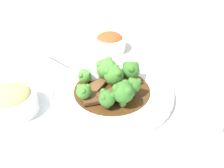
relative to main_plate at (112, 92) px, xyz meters
The scene contains 20 objects.
ground_plane 0.01m from the main_plate, ahead, with size 4.00×4.00×0.00m, color silver.
main_plate is the anchor object (origin of this frame).
beef_strip_0 0.05m from the main_plate, ahead, with size 0.05×0.06×0.01m.
beef_strip_1 0.04m from the main_plate, 108.24° to the left, with size 0.08×0.04×0.01m.
beef_strip_2 0.04m from the main_plate, 53.36° to the right, with size 0.07×0.06×0.01m.
beef_strip_3 0.06m from the main_plate, 157.90° to the left, with size 0.06×0.07×0.01m.
beef_strip_4 0.04m from the main_plate, 161.60° to the right, with size 0.07×0.06×0.01m.
broccoli_floret_0 0.08m from the main_plate, 137.87° to the right, with size 0.05×0.05×0.06m.
broccoli_floret_1 0.08m from the main_plate, 169.61° to the right, with size 0.04×0.04×0.04m.
broccoli_floret_2 0.08m from the main_plate, 141.74° to the left, with size 0.04×0.04×0.04m.
broccoli_floret_3 0.06m from the main_plate, 37.20° to the left, with size 0.05×0.05×0.06m.
broccoli_floret_4 0.08m from the main_plate, 91.95° to the left, with size 0.03×0.03×0.04m.
broccoli_floret_5 0.07m from the main_plate, 28.24° to the right, with size 0.05×0.05×0.05m.
broccoli_floret_6 0.04m from the main_plate, ahead, with size 0.05×0.05×0.06m.
broccoli_floret_7 0.07m from the main_plate, 95.80° to the right, with size 0.04×0.04×0.05m.
serving_spoon 0.10m from the main_plate, 68.49° to the left, with size 0.11×0.22×0.01m.
side_bowl_kimchi 0.24m from the main_plate, 21.32° to the left, with size 0.10×0.10×0.06m.
side_bowl_appetizer 0.24m from the main_plate, 123.92° to the left, with size 0.11×0.11×0.06m.
sauce_dish 0.23m from the main_plate, 98.72° to the right, with size 0.07×0.07×0.01m.
paper_napkin 0.24m from the main_plate, 135.40° to the right, with size 0.14×0.11×0.01m.
Camera 1 is at (-0.49, -0.17, 0.41)m, focal length 42.00 mm.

